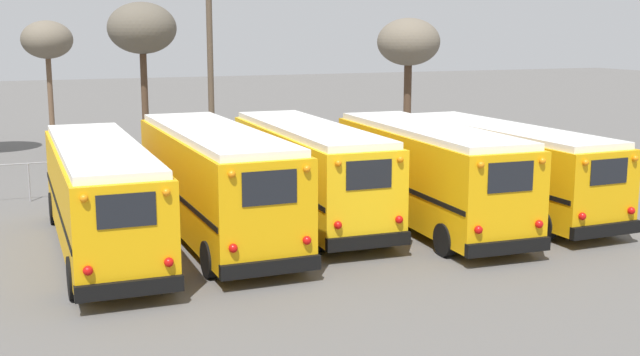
% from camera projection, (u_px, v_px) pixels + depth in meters
% --- Properties ---
extents(ground_plane, '(160.00, 160.00, 0.00)m').
position_uv_depth(ground_plane, '(318.00, 227.00, 25.35)').
color(ground_plane, '#5B5956').
extents(school_bus_0, '(2.55, 10.61, 3.06)m').
position_uv_depth(school_bus_0, '(101.00, 193.00, 22.26)').
color(school_bus_0, '#E5A00C').
rests_on(school_bus_0, ground).
extents(school_bus_1, '(2.67, 10.26, 3.28)m').
position_uv_depth(school_bus_1, '(215.00, 180.00, 23.69)').
color(school_bus_1, '#E5A00C').
rests_on(school_bus_1, ground).
extents(school_bus_2, '(2.74, 9.84, 3.16)m').
position_uv_depth(school_bus_2, '(309.00, 169.00, 25.73)').
color(school_bus_2, yellow).
rests_on(school_bus_2, ground).
extents(school_bus_3, '(2.92, 9.65, 3.18)m').
position_uv_depth(school_bus_3, '(428.00, 172.00, 25.28)').
color(school_bus_3, '#E5A00C').
rests_on(school_bus_3, ground).
extents(school_bus_4, '(2.71, 10.18, 2.95)m').
position_uv_depth(school_bus_4, '(502.00, 165.00, 27.21)').
color(school_bus_4, '#E5A00C').
rests_on(school_bus_4, ground).
extents(utility_pole, '(1.80, 0.28, 8.91)m').
position_uv_depth(utility_pole, '(210.00, 63.00, 37.25)').
color(utility_pole, brown).
rests_on(utility_pole, ground).
extents(bare_tree_1, '(2.51, 2.51, 6.57)m').
position_uv_depth(bare_tree_1, '(47.00, 41.00, 39.65)').
color(bare_tree_1, brown).
rests_on(bare_tree_1, ground).
extents(bare_tree_2, '(3.11, 3.11, 7.36)m').
position_uv_depth(bare_tree_2, '(142.00, 30.00, 36.39)').
color(bare_tree_2, '#473323').
rests_on(bare_tree_2, ground).
extents(bare_tree_3, '(3.34, 3.34, 6.73)m').
position_uv_depth(bare_tree_3, '(409.00, 43.00, 42.35)').
color(bare_tree_3, '#473323').
rests_on(bare_tree_3, ground).
extents(fence_line, '(21.35, 0.06, 1.42)m').
position_uv_depth(fence_line, '(249.00, 161.00, 31.93)').
color(fence_line, '#939399').
rests_on(fence_line, ground).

